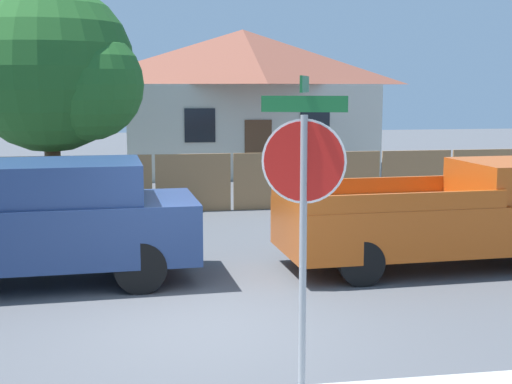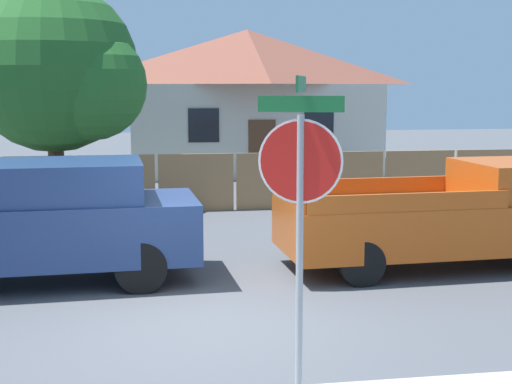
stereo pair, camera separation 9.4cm
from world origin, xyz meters
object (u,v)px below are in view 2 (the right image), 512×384
at_px(oak_tree, 61,71).
at_px(stop_sign, 300,188).
at_px(orange_pickup, 448,216).
at_px(red_suv, 37,218).
at_px(house, 247,98).

distance_m(oak_tree, stop_sign, 12.65).
bearing_deg(orange_pickup, oak_tree, 132.15).
relative_size(red_suv, stop_sign, 1.58).
height_order(oak_tree, orange_pickup, oak_tree).
distance_m(house, red_suv, 16.20).
xyz_separation_m(oak_tree, red_suv, (0.32, -7.19, -2.41)).
bearing_deg(stop_sign, red_suv, 140.70).
relative_size(house, red_suv, 1.84).
relative_size(oak_tree, orange_pickup, 1.05).
height_order(house, oak_tree, oak_tree).
bearing_deg(orange_pickup, house, 92.11).
bearing_deg(stop_sign, oak_tree, 124.20).
bearing_deg(house, red_suv, -110.12).
distance_m(red_suv, orange_pickup, 6.83).
bearing_deg(red_suv, stop_sign, -60.36).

